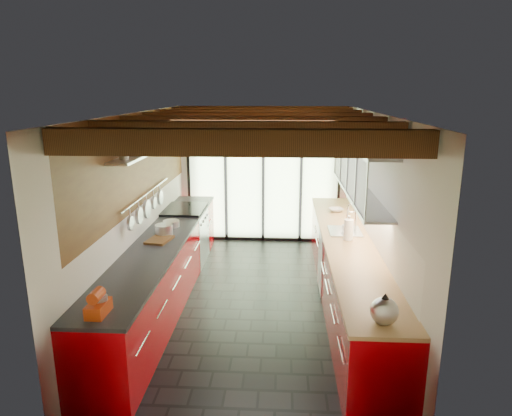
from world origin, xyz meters
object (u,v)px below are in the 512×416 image
stand_mixer (98,304)px  kettle (384,309)px  paper_towel (349,230)px  bowl (336,210)px  soap_bottle (345,227)px

stand_mixer → kettle: size_ratio=0.86×
paper_towel → bowl: paper_towel is taller
stand_mixer → paper_towel: paper_towel is taller
kettle → bowl: 3.76m
soap_bottle → bowl: bearing=90.0°
kettle → bowl: (0.00, 3.76, -0.10)m
soap_bottle → bowl: 1.15m
paper_towel → bowl: (0.00, 1.49, -0.11)m
kettle → bowl: size_ratio=1.41×
kettle → soap_bottle: bearing=90.0°
stand_mixer → kettle: 2.54m
stand_mixer → soap_bottle: bearing=45.7°
stand_mixer → paper_towel: size_ratio=0.82×
soap_bottle → bowl: soap_bottle is taller
stand_mixer → paper_towel: bearing=41.7°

